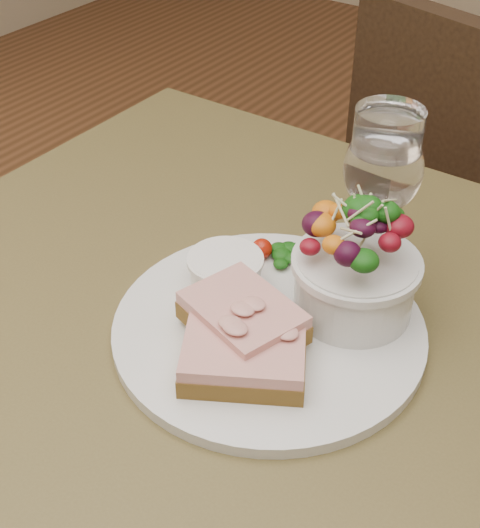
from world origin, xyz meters
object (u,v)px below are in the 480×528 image
Objects in this scene: cafe_table at (227,403)px; sandwich_back at (243,317)px; sandwich_front at (244,357)px; salad_bowl at (357,260)px; wine_glass at (383,174)px; dinner_plate at (269,328)px; chair_far at (479,324)px; ramekin at (225,271)px.

sandwich_back is at bearing -15.79° from cafe_table.
sandwich_front is 1.04× the size of salad_bowl.
wine_glass reaches higher than sandwich_back.
wine_glass reaches higher than dinner_plate.
salad_bowl is (0.04, 0.13, 0.04)m from sandwich_front.
wine_glass is (-0.02, -0.53, 0.58)m from chair_far.
sandwich_back reaches higher than cafe_table.
salad_bowl is 0.09m from wine_glass.
cafe_table is 6.51× the size of sandwich_back.
salad_bowl reaches higher than dinner_plate.
wine_glass is at bearing 53.60° from sandwich_front.
sandwich_front reaches higher than cafe_table.
ramekin is 0.18m from wine_glass.
ramekin is (-0.08, 0.08, 0.00)m from sandwich_front.
dinner_plate is 0.04m from sandwich_back.
wine_glass reaches higher than sandwich_front.
chair_far reaches higher than cafe_table.
chair_far reaches higher than sandwich_back.
cafe_table is 2.71× the size of dinner_plate.
wine_glass is (0.04, 0.13, 0.12)m from dinner_plate.
dinner_plate is (0.04, 0.02, 0.11)m from cafe_table.
salad_bowl is 0.73× the size of wine_glass.
ramekin is at bearing 95.54° from chair_far.
chair_far is at bearing 85.35° from dinner_plate.
chair_far is 7.09× the size of salad_bowl.
ramekin reaches higher than cafe_table.
cafe_table is at bearing -136.88° from salad_bowl.
ramekin is (-0.12, -0.64, 0.49)m from chair_far.
sandwich_front is at bearing 102.99° from chair_far.
sandwich_back is 0.97× the size of salad_bowl.
chair_far reaches higher than salad_bowl.
sandwich_back is 0.19m from wine_glass.
chair_far is at bearing 57.31° from sandwich_front.
chair_far is 0.82m from ramekin.
sandwich_back is 0.70× the size of wine_glass.
sandwich_front is at bearing -46.43° from ramekin.
ramekin reaches higher than sandwich_front.
cafe_table is 0.78m from chair_far.
salad_bowl is (-0.00, -0.60, 0.53)m from chair_far.
salad_bowl is at bearing 43.12° from cafe_table.
sandwich_front is 0.22m from wine_glass.
ramekin is 0.13m from salad_bowl.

